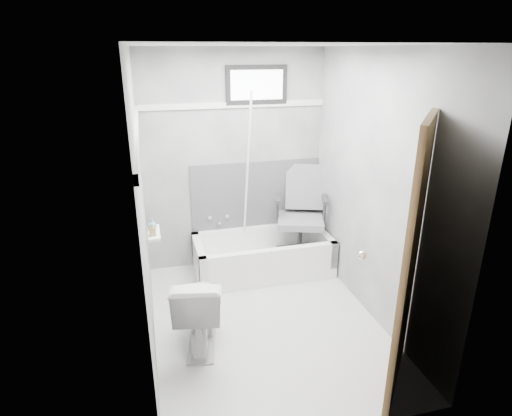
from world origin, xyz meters
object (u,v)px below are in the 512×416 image
object	(u,v)px
bathtub	(263,255)
door	(472,282)
toilet	(199,309)
soap_bottle_a	(152,230)
office_chair	(301,214)
soap_bottle_b	(152,224)

from	to	relation	value
bathtub	door	bearing A→B (deg)	-71.25
toilet	soap_bottle_a	xyz separation A→B (m)	(-0.32, 0.31, 0.62)
bathtub	toilet	xyz separation A→B (m)	(-0.85, -1.08, 0.14)
office_chair	soap_bottle_b	bearing A→B (deg)	-138.54
office_chair	door	bearing A→B (deg)	-63.76
bathtub	soap_bottle_a	xyz separation A→B (m)	(-1.17, -0.77, 0.76)
office_chair	soap_bottle_b	size ratio (longest dim) A/B	10.12
office_chair	door	xyz separation A→B (m)	(0.30, -2.26, 0.37)
toilet	door	bearing A→B (deg)	156.10
door	soap_bottle_b	bearing A→B (deg)	140.53
bathtub	soap_bottle_a	world-z (taller)	soap_bottle_a
office_chair	toilet	size ratio (longest dim) A/B	1.46
office_chair	soap_bottle_a	bearing A→B (deg)	-134.47
door	soap_bottle_b	xyz separation A→B (m)	(-1.92, 1.58, -0.04)
soap_bottle_a	soap_bottle_b	size ratio (longest dim) A/B	1.04
toilet	office_chair	bearing A→B (deg)	-127.74
bathtub	office_chair	size ratio (longest dim) A/B	1.46
toilet	soap_bottle_b	world-z (taller)	soap_bottle_b
bathtub	soap_bottle_a	bearing A→B (deg)	-146.69
bathtub	door	xyz separation A→B (m)	(0.75, -2.21, 0.79)
bathtub	soap_bottle_b	xyz separation A→B (m)	(-1.17, -0.63, 0.75)
office_chair	bathtub	bearing A→B (deg)	-154.94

